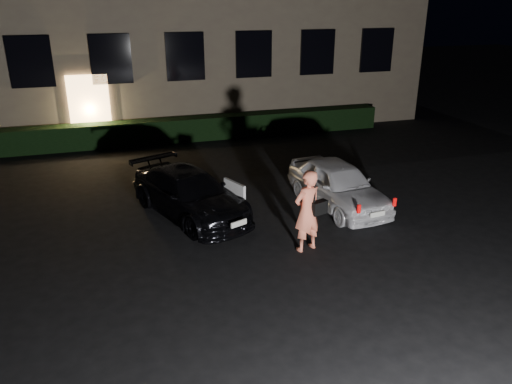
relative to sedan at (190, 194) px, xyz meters
name	(u,v)px	position (x,y,z in m)	size (l,w,h in m)	color
ground	(288,283)	(1.21, -3.66, -0.56)	(80.00, 80.00, 0.00)	black
hedge	(191,129)	(1.21, 6.84, -0.13)	(15.00, 0.70, 0.85)	black
sedan	(190,194)	(0.00, 0.00, 0.00)	(2.88, 4.14, 1.11)	black
hatch	(338,184)	(3.71, -0.52, 0.03)	(1.76, 3.57, 1.17)	white
man	(307,211)	(2.04, -2.51, 0.34)	(0.82, 0.61, 1.78)	#FF7D5D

